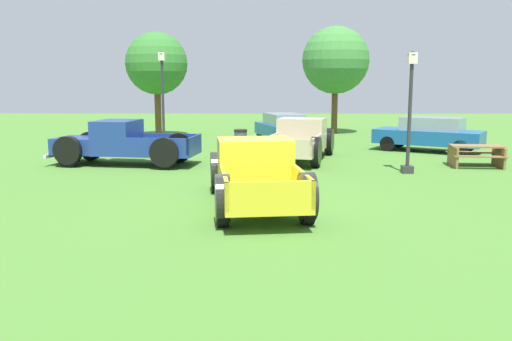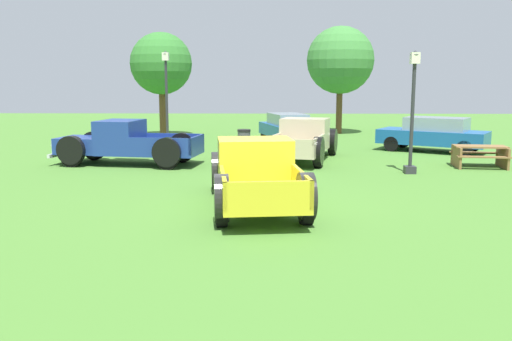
{
  "view_description": "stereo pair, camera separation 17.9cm",
  "coord_description": "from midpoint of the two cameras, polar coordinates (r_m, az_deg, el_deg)",
  "views": [
    {
      "loc": [
        0.03,
        -13.24,
        3.01
      ],
      "look_at": [
        -0.08,
        -0.35,
        0.9
      ],
      "focal_mm": 37.69,
      "sensor_mm": 36.0,
      "label": 1
    },
    {
      "loc": [
        0.21,
        -13.24,
        3.01
      ],
      "look_at": [
        -0.08,
        -0.35,
        0.9
      ],
      "focal_mm": 37.69,
      "sensor_mm": 36.0,
      "label": 2
    }
  ],
  "objects": [
    {
      "name": "ground_plane",
      "position": [
        13.58,
        0.74,
        -3.52
      ],
      "size": [
        80.0,
        80.0,
        0.0
      ],
      "primitive_type": "plane",
      "color": "#477A2D"
    },
    {
      "name": "pickup_truck_foreground",
      "position": [
        13.47,
        0.22,
        -0.22
      ],
      "size": [
        2.64,
        5.57,
        1.64
      ],
      "color": "yellow",
      "rests_on": "ground_plane"
    },
    {
      "name": "pickup_truck_behind_left",
      "position": [
        21.48,
        5.48,
        3.28
      ],
      "size": [
        3.21,
        5.62,
        1.63
      ],
      "color": "#C6B793",
      "rests_on": "ground_plane"
    },
    {
      "name": "pickup_truck_behind_right",
      "position": [
        20.58,
        -14.09,
        2.81
      ],
      "size": [
        5.6,
        2.75,
        1.65
      ],
      "color": "navy",
      "rests_on": "ground_plane"
    },
    {
      "name": "sedan_distant_a",
      "position": [
        24.91,
        18.51,
        3.72
      ],
      "size": [
        4.85,
        3.95,
        1.52
      ],
      "color": "#195699",
      "rests_on": "ground_plane"
    },
    {
      "name": "sedan_distant_b",
      "position": [
        27.35,
        3.49,
        4.59
      ],
      "size": [
        2.9,
        4.74,
        1.48
      ],
      "color": "#195699",
      "rests_on": "ground_plane"
    },
    {
      "name": "lamp_post_near",
      "position": [
        18.57,
        16.55,
        6.18
      ],
      "size": [
        0.36,
        0.36,
        4.05
      ],
      "color": "#2D2D33",
      "rests_on": "ground_plane"
    },
    {
      "name": "lamp_post_far",
      "position": [
        25.06,
        -9.26,
        7.6
      ],
      "size": [
        0.36,
        0.36,
        4.43
      ],
      "color": "#2D2D33",
      "rests_on": "ground_plane"
    },
    {
      "name": "picnic_table",
      "position": [
        20.95,
        22.87,
        1.67
      ],
      "size": [
        1.96,
        1.68,
        0.78
      ],
      "color": "olive",
      "rests_on": "ground_plane"
    },
    {
      "name": "trash_can",
      "position": [
        24.08,
        -1.07,
        3.27
      ],
      "size": [
        0.59,
        0.59,
        0.95
      ],
      "color": "#4C4C51",
      "rests_on": "ground_plane"
    },
    {
      "name": "oak_tree_east",
      "position": [
        32.57,
        9.1,
        11.46
      ],
      "size": [
        3.94,
        3.94,
        6.29
      ],
      "color": "brown",
      "rests_on": "ground_plane"
    },
    {
      "name": "oak_tree_west",
      "position": [
        30.81,
        -9.86,
        11.08
      ],
      "size": [
        3.43,
        3.43,
        5.78
      ],
      "color": "brown",
      "rests_on": "ground_plane"
    }
  ]
}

